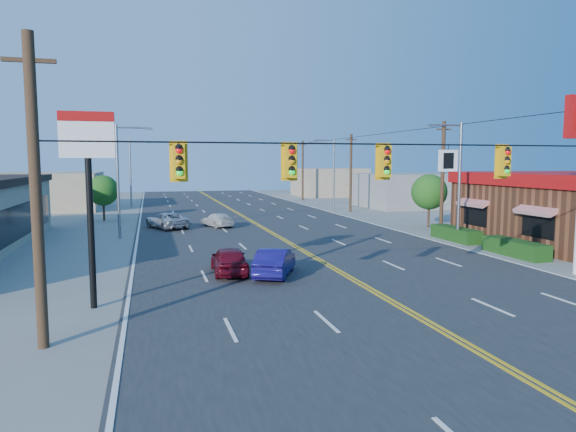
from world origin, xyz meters
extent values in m
plane|color=gray|center=(0.00, 0.00, 0.00)|extent=(160.00, 160.00, 0.00)
cube|color=#2D2D30|center=(0.00, 20.00, 0.03)|extent=(20.00, 120.00, 0.06)
cylinder|color=#47301E|center=(-12.00, 0.00, 4.50)|extent=(0.32, 0.32, 9.00)
cylinder|color=black|center=(0.00, 0.00, 6.00)|extent=(24.00, 0.05, 0.05)
cube|color=white|center=(1.20, 0.00, 5.45)|extent=(0.75, 0.04, 0.75)
cube|color=#D89E0C|center=(-8.00, 0.00, 5.42)|extent=(0.55, 0.34, 1.25)
cube|color=#D89E0C|center=(-4.50, 0.00, 5.42)|extent=(0.55, 0.34, 1.25)
cube|color=#D89E0C|center=(-1.20, 0.00, 5.42)|extent=(0.55, 0.34, 1.25)
cube|color=#D89E0C|center=(3.50, 0.00, 5.42)|extent=(0.55, 0.34, 1.25)
cube|color=#194214|center=(11.50, 12.00, 0.45)|extent=(1.20, 9.00, 0.90)
cylinder|color=black|center=(-11.00, 4.00, 3.00)|extent=(0.24, 0.24, 6.00)
cube|color=white|center=(-11.00, 4.00, 6.20)|extent=(1.90, 0.30, 1.30)
cylinder|color=gray|center=(11.00, 14.00, 4.00)|extent=(0.20, 0.20, 8.00)
cylinder|color=gray|center=(9.90, 14.00, 7.80)|extent=(2.20, 0.12, 0.12)
cube|color=gray|center=(8.80, 14.00, 7.75)|extent=(0.50, 0.25, 0.15)
cylinder|color=gray|center=(11.00, 38.00, 4.00)|extent=(0.20, 0.20, 8.00)
cylinder|color=gray|center=(9.90, 38.00, 7.80)|extent=(2.20, 0.12, 0.12)
cube|color=gray|center=(8.80, 38.00, 7.75)|extent=(0.50, 0.25, 0.15)
cylinder|color=gray|center=(-11.00, 22.00, 4.00)|extent=(0.20, 0.20, 8.00)
cylinder|color=gray|center=(-9.90, 22.00, 7.80)|extent=(2.20, 0.12, 0.12)
cube|color=gray|center=(-8.80, 22.00, 7.75)|extent=(0.50, 0.25, 0.15)
cylinder|color=gray|center=(-11.00, 48.00, 4.00)|extent=(0.20, 0.20, 8.00)
cylinder|color=gray|center=(-9.90, 48.00, 7.80)|extent=(2.20, 0.12, 0.12)
cube|color=gray|center=(-8.80, 48.00, 7.75)|extent=(0.50, 0.25, 0.15)
cylinder|color=#47301E|center=(12.20, 18.00, 4.20)|extent=(0.28, 0.28, 8.40)
cylinder|color=#47301E|center=(12.20, 36.00, 4.20)|extent=(0.28, 0.28, 8.40)
cylinder|color=#47301E|center=(12.20, 54.00, 4.20)|extent=(0.28, 0.28, 8.40)
cylinder|color=#47301E|center=(13.50, 22.00, 1.05)|extent=(0.20, 0.20, 2.10)
sphere|color=#235B19|center=(13.50, 22.00, 2.94)|extent=(2.94, 2.94, 2.94)
cylinder|color=#47301E|center=(-13.00, 34.00, 1.00)|extent=(0.20, 0.20, 2.00)
sphere|color=#235B19|center=(-13.00, 34.00, 2.80)|extent=(2.80, 2.80, 2.80)
cube|color=gray|center=(22.00, 40.00, 2.00)|extent=(12.00, 10.00, 4.00)
cube|color=tan|center=(-20.00, 48.00, 2.10)|extent=(11.00, 12.00, 4.20)
cube|color=tan|center=(19.00, 62.00, 2.20)|extent=(10.00, 10.00, 4.40)
imported|color=maroon|center=(-5.26, 8.27, 0.67)|extent=(1.72, 3.97, 1.33)
imported|color=navy|center=(-3.26, 7.27, 0.66)|extent=(2.92, 4.25, 1.33)
imported|color=silver|center=(-3.50, 26.43, 0.57)|extent=(2.77, 4.22, 1.14)
imported|color=#B6B6BC|center=(-7.62, 26.44, 0.64)|extent=(3.83, 5.07, 1.28)
camera|label=1|loc=(-8.89, -15.88, 5.41)|focal=32.00mm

